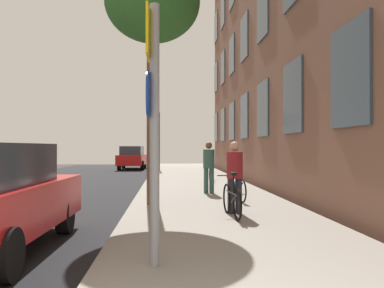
{
  "coord_description": "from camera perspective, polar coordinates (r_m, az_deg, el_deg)",
  "views": [
    {
      "loc": [
        -0.07,
        -2.09,
        1.58
      ],
      "look_at": [
        0.66,
        9.94,
        1.66
      ],
      "focal_mm": 38.51,
      "sensor_mm": 36.0,
      "label": 1
    }
  ],
  "objects": [
    {
      "name": "car_1",
      "position": [
        29.38,
        -8.26,
        -1.84
      ],
      "size": [
        1.88,
        4.5,
        1.62
      ],
      "color": "red",
      "rests_on": "road_asphalt"
    },
    {
      "name": "sidewalk",
      "position": [
        17.2,
        0.43,
        -5.47
      ],
      "size": [
        4.2,
        38.0,
        0.12
      ],
      "primitive_type": "cube",
      "color": "gray",
      "rests_on": "ground"
    },
    {
      "name": "traffic_light",
      "position": [
        26.31,
        -4.82,
        1.87
      ],
      "size": [
        0.43,
        0.24,
        3.65
      ],
      "color": "black",
      "rests_on": "sidewalk"
    },
    {
      "name": "bicycle_2",
      "position": [
        13.71,
        6.23,
        -5.07
      ],
      "size": [
        0.5,
        1.56,
        0.89
      ],
      "color": "black",
      "rests_on": "sidewalk"
    },
    {
      "name": "ground_plane",
      "position": [
        17.32,
        -11.25,
        -5.63
      ],
      "size": [
        41.8,
        41.8,
        0.0
      ],
      "primitive_type": "plane",
      "color": "#332D28"
    },
    {
      "name": "bicycle_3",
      "position": [
        17.89,
        2.63,
        -3.9
      ],
      "size": [
        0.47,
        1.65,
        0.95
      ],
      "color": "black",
      "rests_on": "sidewalk"
    },
    {
      "name": "pedestrian_0",
      "position": [
        9.06,
        5.93,
        -3.93
      ],
      "size": [
        0.46,
        0.46,
        1.58
      ],
      "color": "#26262D",
      "rests_on": "sidewalk"
    },
    {
      "name": "sign_post",
      "position": [
        5.08,
        -5.49,
        4.35
      ],
      "size": [
        0.16,
        0.6,
        3.22
      ],
      "color": "gray",
      "rests_on": "sidewalk"
    },
    {
      "name": "road_asphalt",
      "position": [
        17.73,
        -18.02,
        -5.48
      ],
      "size": [
        7.0,
        38.0,
        0.01
      ],
      "primitive_type": "cube",
      "color": "black",
      "rests_on": "ground"
    },
    {
      "name": "bicycle_0",
      "position": [
        8.67,
        5.54,
        -7.64
      ],
      "size": [
        0.42,
        1.65,
        0.94
      ],
      "color": "black",
      "rests_on": "sidewalk"
    },
    {
      "name": "tree_near",
      "position": [
        11.14,
        -5.5,
        18.6
      ],
      "size": [
        2.44,
        2.44,
        6.21
      ],
      "color": "brown",
      "rests_on": "sidewalk"
    },
    {
      "name": "pedestrian_1",
      "position": [
        13.01,
        2.35,
        -2.77
      ],
      "size": [
        0.51,
        0.51,
        1.61
      ],
      "color": "#33594C",
      "rests_on": "sidewalk"
    },
    {
      "name": "bicycle_1",
      "position": [
        11.32,
        6.24,
        -6.03
      ],
      "size": [
        0.42,
        1.59,
        0.9
      ],
      "color": "black",
      "rests_on": "sidewalk"
    }
  ]
}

